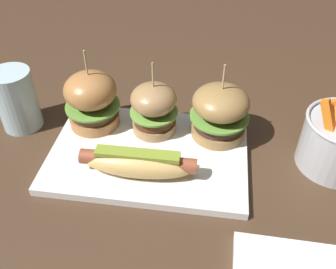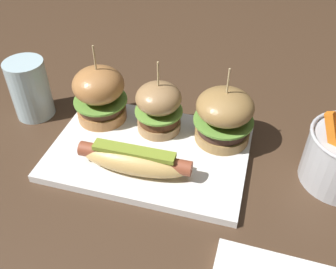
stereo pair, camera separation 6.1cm
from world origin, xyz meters
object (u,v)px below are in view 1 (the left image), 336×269
(hot_dog, at_px, (138,163))
(water_glass, at_px, (17,100))
(platter_main, at_px, (149,153))
(slider_center, at_px, (153,108))
(slider_right, at_px, (220,112))
(slider_left, at_px, (92,99))

(hot_dog, relative_size, water_glass, 1.61)
(hot_dog, height_order, water_glass, water_glass)
(platter_main, distance_m, water_glass, 0.26)
(slider_center, relative_size, slider_right, 0.97)
(slider_center, bearing_deg, slider_right, 1.54)
(platter_main, bearing_deg, slider_left, 151.56)
(hot_dog, bearing_deg, platter_main, 83.16)
(slider_center, height_order, water_glass, slider_center)
(slider_right, bearing_deg, platter_main, -151.68)
(platter_main, height_order, slider_left, slider_left)
(hot_dog, height_order, slider_center, slider_center)
(slider_center, bearing_deg, water_glass, -178.79)
(platter_main, xyz_separation_m, slider_left, (-0.11, 0.06, 0.06))
(hot_dog, relative_size, slider_right, 1.31)
(water_glass, bearing_deg, slider_left, 3.03)
(platter_main, height_order, slider_right, slider_right)
(slider_left, relative_size, slider_center, 1.09)
(platter_main, height_order, hot_dog, hot_dog)
(platter_main, distance_m, slider_left, 0.14)
(platter_main, bearing_deg, water_glass, 168.07)
(platter_main, distance_m, slider_right, 0.14)
(hot_dog, xyz_separation_m, slider_center, (0.00, 0.11, 0.02))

